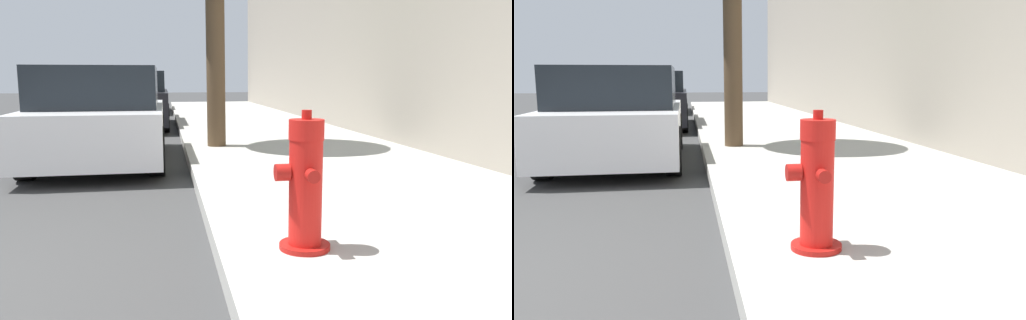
# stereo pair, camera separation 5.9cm
# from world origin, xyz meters

# --- Properties ---
(sidewalk_slab) EXTENTS (3.52, 40.00, 0.16)m
(sidewalk_slab) POSITION_xyz_m (3.74, 0.00, 0.08)
(sidewalk_slab) COLOR #A8A59E
(sidewalk_slab) RESTS_ON ground_plane
(fire_hydrant) EXTENTS (0.36, 0.37, 0.90)m
(fire_hydrant) POSITION_xyz_m (2.54, 0.11, 0.57)
(fire_hydrant) COLOR #A91511
(fire_hydrant) RESTS_ON sidewalk_slab
(parked_car_near) EXTENTS (1.79, 3.83, 1.41)m
(parked_car_near) POSITION_xyz_m (0.77, 4.72, 0.68)
(parked_car_near) COLOR silver
(parked_car_near) RESTS_ON ground_plane
(parked_car_mid) EXTENTS (1.75, 4.37, 1.40)m
(parked_car_mid) POSITION_xyz_m (0.91, 10.08, 0.69)
(parked_car_mid) COLOR black
(parked_car_mid) RESTS_ON ground_plane
(parked_car_far) EXTENTS (1.80, 4.29, 1.36)m
(parked_car_far) POSITION_xyz_m (0.74, 15.81, 0.67)
(parked_car_far) COLOR #B7B7BC
(parked_car_far) RESTS_ON ground_plane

